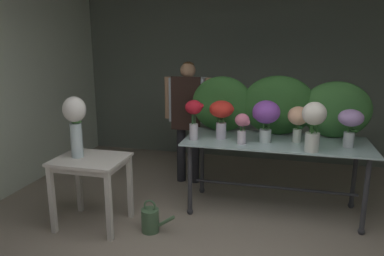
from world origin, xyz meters
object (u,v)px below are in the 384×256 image
(florist, at_px, (188,109))
(vase_ivory_ranunculus, at_px, (314,123))
(side_table_white, at_px, (91,168))
(vase_rosy_hydrangea, at_px, (242,126))
(vase_scarlet_roses, at_px, (221,113))
(vase_lilac_lilies, at_px, (350,122))
(vase_crimson_snapdragons, at_px, (194,114))
(display_table_glass, at_px, (275,152))
(watering_can, at_px, (151,220))
(vase_violet_freesia, at_px, (266,115))
(vase_white_roses_tall, at_px, (75,121))
(vase_peach_stock, at_px, (298,119))

(florist, height_order, vase_ivory_ranunculus, florist)
(side_table_white, relative_size, vase_rosy_hydrangea, 2.26)
(vase_scarlet_roses, height_order, vase_lilac_lilies, vase_scarlet_roses)
(florist, relative_size, vase_crimson_snapdragons, 3.71)
(display_table_glass, height_order, watering_can, display_table_glass)
(vase_crimson_snapdragons, xyz_separation_m, vase_ivory_ranunculus, (1.23, -0.14, 0.01))
(florist, xyz_separation_m, vase_scarlet_roses, (0.56, -0.69, 0.10))
(vase_violet_freesia, bearing_deg, vase_white_roses_tall, -159.61)
(florist, relative_size, vase_scarlet_roses, 3.84)
(side_table_white, height_order, vase_scarlet_roses, vase_scarlet_roses)
(display_table_glass, height_order, vase_peach_stock, vase_peach_stock)
(vase_white_roses_tall, height_order, watering_can, vase_white_roses_tall)
(vase_scarlet_roses, distance_m, vase_white_roses_tall, 1.53)
(vase_scarlet_roses, bearing_deg, watering_can, -129.09)
(side_table_white, distance_m, vase_violet_freesia, 1.89)
(vase_peach_stock, relative_size, watering_can, 1.10)
(vase_crimson_snapdragons, bearing_deg, vase_ivory_ranunculus, -6.64)
(side_table_white, distance_m, florist, 1.60)
(side_table_white, xyz_separation_m, vase_violet_freesia, (1.69, 0.68, 0.49))
(vase_rosy_hydrangea, xyz_separation_m, vase_peach_stock, (0.56, 0.22, 0.06))
(florist, distance_m, vase_white_roses_tall, 1.62)
(vase_scarlet_roses, height_order, vase_white_roses_tall, vase_white_roses_tall)
(vase_scarlet_roses, bearing_deg, vase_white_roses_tall, -151.78)
(vase_peach_stock, distance_m, watering_can, 1.86)
(vase_ivory_ranunculus, bearing_deg, vase_rosy_hydrangea, 171.32)
(florist, bearing_deg, vase_peach_stock, -24.70)
(florist, height_order, vase_scarlet_roses, florist)
(vase_scarlet_roses, bearing_deg, display_table_glass, 5.50)
(display_table_glass, distance_m, vase_lilac_lilies, 0.83)
(vase_peach_stock, relative_size, vase_ivory_ranunculus, 0.79)
(florist, bearing_deg, vase_rosy_hydrangea, -46.23)
(display_table_glass, xyz_separation_m, vase_rosy_hydrangea, (-0.35, -0.22, 0.33))
(vase_ivory_ranunculus, bearing_deg, watering_can, -163.60)
(florist, height_order, vase_violet_freesia, florist)
(vase_scarlet_roses, distance_m, vase_peach_stock, 0.81)
(display_table_glass, bearing_deg, vase_crimson_snapdragons, -168.21)
(side_table_white, relative_size, vase_ivory_ranunculus, 1.50)
(watering_can, bearing_deg, vase_ivory_ranunculus, 16.40)
(vase_crimson_snapdragons, bearing_deg, vase_scarlet_roses, 24.06)
(vase_rosy_hydrangea, relative_size, vase_white_roses_tall, 0.52)
(side_table_white, bearing_deg, florist, 65.32)
(vase_scarlet_roses, relative_size, vase_peach_stock, 1.10)
(vase_crimson_snapdragons, bearing_deg, side_table_white, -147.18)
(vase_violet_freesia, distance_m, vase_ivory_ranunculus, 0.51)
(vase_peach_stock, height_order, vase_ivory_ranunculus, vase_ivory_ranunculus)
(florist, bearing_deg, vase_crimson_snapdragons, -70.85)
(vase_ivory_ranunculus, xyz_separation_m, vase_white_roses_tall, (-2.30, -0.46, -0.01))
(display_table_glass, distance_m, vase_ivory_ranunculus, 0.64)
(florist, height_order, vase_lilac_lilies, florist)
(vase_peach_stock, xyz_separation_m, watering_can, (-1.39, -0.77, -0.96))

